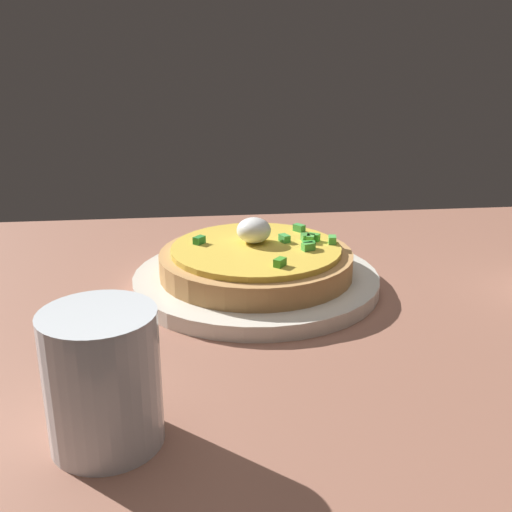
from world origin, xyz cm
name	(u,v)px	position (x,y,z in cm)	size (l,w,h in cm)	color
dining_table	(254,318)	(0.00, 0.00, 1.00)	(98.93, 70.21, 2.00)	#935F4C
plate	(256,280)	(-0.81, -5.65, 2.79)	(26.46, 26.46, 1.58)	silver
pizza	(256,259)	(-0.84, -5.69, 5.17)	(20.72, 20.72, 5.86)	tan
cup_near	(104,386)	(12.05, 20.07, 6.12)	(7.49, 7.49, 9.35)	silver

